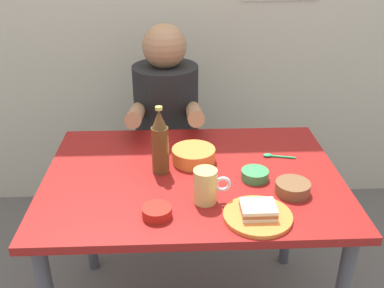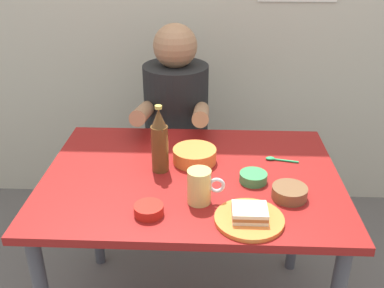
{
  "view_description": "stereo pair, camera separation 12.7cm",
  "coord_description": "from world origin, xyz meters",
  "px_view_note": "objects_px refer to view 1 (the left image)",
  "views": [
    {
      "loc": [
        -0.06,
        -1.42,
        1.57
      ],
      "look_at": [
        0.0,
        0.05,
        0.84
      ],
      "focal_mm": 41.1,
      "sensor_mm": 36.0,
      "label": 1
    },
    {
      "loc": [
        0.06,
        -1.42,
        1.57
      ],
      "look_at": [
        0.0,
        0.05,
        0.84
      ],
      "focal_mm": 41.1,
      "sensor_mm": 36.0,
      "label": 2
    }
  ],
  "objects_px": {
    "dining_table": "(193,195)",
    "person_seated": "(166,107)",
    "stool": "(168,178)",
    "condiment_bowl_brown": "(293,187)",
    "plate_orange": "(258,216)",
    "sandwich": "(258,210)",
    "beer_mug": "(206,186)",
    "beer_bottle": "(160,143)"
  },
  "relations": [
    {
      "from": "plate_orange",
      "to": "beer_mug",
      "type": "distance_m",
      "value": 0.2
    },
    {
      "from": "dining_table",
      "to": "plate_orange",
      "type": "distance_m",
      "value": 0.36
    },
    {
      "from": "sandwich",
      "to": "beer_bottle",
      "type": "bearing_deg",
      "value": 135.3
    },
    {
      "from": "sandwich",
      "to": "condiment_bowl_brown",
      "type": "distance_m",
      "value": 0.2
    },
    {
      "from": "stool",
      "to": "person_seated",
      "type": "relative_size",
      "value": 0.63
    },
    {
      "from": "person_seated",
      "to": "beer_bottle",
      "type": "relative_size",
      "value": 2.75
    },
    {
      "from": "plate_orange",
      "to": "condiment_bowl_brown",
      "type": "relative_size",
      "value": 1.83
    },
    {
      "from": "dining_table",
      "to": "stool",
      "type": "bearing_deg",
      "value": 99.42
    },
    {
      "from": "stool",
      "to": "beer_mug",
      "type": "height_order",
      "value": "beer_mug"
    },
    {
      "from": "stool",
      "to": "beer_mug",
      "type": "distance_m",
      "value": 0.94
    },
    {
      "from": "sandwich",
      "to": "beer_bottle",
      "type": "relative_size",
      "value": 0.42
    },
    {
      "from": "dining_table",
      "to": "beer_bottle",
      "type": "distance_m",
      "value": 0.24
    },
    {
      "from": "dining_table",
      "to": "beer_mug",
      "type": "relative_size",
      "value": 8.73
    },
    {
      "from": "dining_table",
      "to": "person_seated",
      "type": "relative_size",
      "value": 1.53
    },
    {
      "from": "stool",
      "to": "condiment_bowl_brown",
      "type": "bearing_deg",
      "value": -60.19
    },
    {
      "from": "stool",
      "to": "beer_mug",
      "type": "relative_size",
      "value": 3.57
    },
    {
      "from": "dining_table",
      "to": "person_seated",
      "type": "xyz_separation_m",
      "value": [
        -0.1,
        0.62,
        0.12
      ]
    },
    {
      "from": "sandwich",
      "to": "condiment_bowl_brown",
      "type": "height_order",
      "value": "sandwich"
    },
    {
      "from": "person_seated",
      "to": "sandwich",
      "type": "height_order",
      "value": "person_seated"
    },
    {
      "from": "stool",
      "to": "condiment_bowl_brown",
      "type": "xyz_separation_m",
      "value": [
        0.44,
        -0.78,
        0.41
      ]
    },
    {
      "from": "person_seated",
      "to": "plate_orange",
      "type": "xyz_separation_m",
      "value": [
        0.3,
        -0.9,
        -0.02
      ]
    },
    {
      "from": "condiment_bowl_brown",
      "to": "plate_orange",
      "type": "bearing_deg",
      "value": -136.4
    },
    {
      "from": "sandwich",
      "to": "dining_table",
      "type": "bearing_deg",
      "value": 124.35
    },
    {
      "from": "beer_mug",
      "to": "beer_bottle",
      "type": "relative_size",
      "value": 0.48
    },
    {
      "from": "plate_orange",
      "to": "dining_table",
      "type": "bearing_deg",
      "value": 124.35
    },
    {
      "from": "plate_orange",
      "to": "beer_mug",
      "type": "height_order",
      "value": "beer_mug"
    },
    {
      "from": "dining_table",
      "to": "plate_orange",
      "type": "xyz_separation_m",
      "value": [
        0.19,
        -0.28,
        0.1
      ]
    },
    {
      "from": "plate_orange",
      "to": "beer_bottle",
      "type": "xyz_separation_m",
      "value": [
        -0.31,
        0.31,
        0.11
      ]
    },
    {
      "from": "beer_mug",
      "to": "person_seated",
      "type": "bearing_deg",
      "value": 99.98
    },
    {
      "from": "person_seated",
      "to": "plate_orange",
      "type": "relative_size",
      "value": 3.27
    },
    {
      "from": "person_seated",
      "to": "beer_bottle",
      "type": "xyz_separation_m",
      "value": [
        -0.01,
        -0.59,
        0.09
      ]
    },
    {
      "from": "plate_orange",
      "to": "condiment_bowl_brown",
      "type": "bearing_deg",
      "value": 43.6
    },
    {
      "from": "sandwich",
      "to": "condiment_bowl_brown",
      "type": "relative_size",
      "value": 0.92
    },
    {
      "from": "dining_table",
      "to": "beer_bottle",
      "type": "bearing_deg",
      "value": 168.0
    },
    {
      "from": "plate_orange",
      "to": "sandwich",
      "type": "bearing_deg",
      "value": 0.0
    },
    {
      "from": "plate_orange",
      "to": "beer_bottle",
      "type": "bearing_deg",
      "value": 135.3
    },
    {
      "from": "person_seated",
      "to": "dining_table",
      "type": "bearing_deg",
      "value": -80.41
    },
    {
      "from": "dining_table",
      "to": "sandwich",
      "type": "xyz_separation_m",
      "value": [
        0.19,
        -0.28,
        0.13
      ]
    },
    {
      "from": "sandwich",
      "to": "beer_mug",
      "type": "height_order",
      "value": "beer_mug"
    },
    {
      "from": "beer_bottle",
      "to": "plate_orange",
      "type": "bearing_deg",
      "value": -44.7
    },
    {
      "from": "sandwich",
      "to": "beer_mug",
      "type": "distance_m",
      "value": 0.19
    },
    {
      "from": "plate_orange",
      "to": "sandwich",
      "type": "distance_m",
      "value": 0.02
    }
  ]
}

